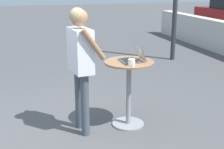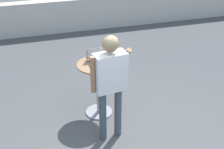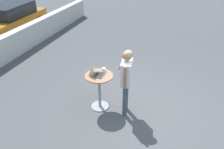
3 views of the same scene
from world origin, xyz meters
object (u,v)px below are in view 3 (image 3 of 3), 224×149
Objects in this scene: cafe_table at (99,87)px; standing_person at (126,75)px; laptop at (97,73)px; parked_car_near_street at (8,20)px; coffee_mug at (104,70)px.

standing_person is at bearing -89.52° from cafe_table.
laptop is at bearing 90.35° from standing_person.
laptop is 0.08× the size of parked_car_near_street.
cafe_table is 7.71× the size of coffee_mug.
laptop reaches higher than coffee_mug.
coffee_mug is at bearing 70.82° from standing_person.
laptop is 2.66× the size of coffee_mug.
cafe_table is 0.39m from laptop.
coffee_mug is at bearing -120.66° from parked_car_near_street.
cafe_table is 6.97m from parked_car_near_street.
parked_car_near_street is at bearing 59.34° from coffee_mug.
parked_car_near_street reaches higher than cafe_table.
laptop is 0.19× the size of standing_person.
coffee_mug is 0.07× the size of standing_person.
standing_person is 0.43× the size of parked_car_near_street.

